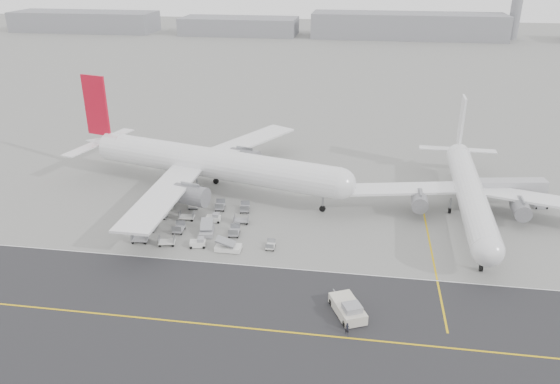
# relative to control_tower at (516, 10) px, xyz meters

# --- Properties ---
(ground) EXTENTS (700.00, 700.00, 0.00)m
(ground) POSITION_rel_control_tower_xyz_m (-100.00, -265.00, -16.25)
(ground) COLOR gray
(ground) RESTS_ON ground
(taxiway) EXTENTS (220.00, 59.00, 0.03)m
(taxiway) POSITION_rel_control_tower_xyz_m (-94.98, -282.98, -16.24)
(taxiway) COLOR #2C2C2F
(taxiway) RESTS_ON ground
(horizon_buildings) EXTENTS (520.00, 28.00, 28.00)m
(horizon_buildings) POSITION_rel_control_tower_xyz_m (-70.00, -5.00, -16.25)
(horizon_buildings) COLOR gray
(horizon_buildings) RESTS_ON ground
(control_tower) EXTENTS (7.00, 7.00, 31.25)m
(control_tower) POSITION_rel_control_tower_xyz_m (0.00, 0.00, 0.00)
(control_tower) COLOR gray
(control_tower) RESTS_ON ground
(airliner_a) EXTENTS (62.91, 61.53, 22.17)m
(airliner_a) POSITION_rel_control_tower_xyz_m (-114.19, -238.82, -9.88)
(airliner_a) COLOR white
(airliner_a) RESTS_ON ground
(airliner_b) EXTENTS (50.84, 51.47, 17.74)m
(airliner_b) POSITION_rel_control_tower_xyz_m (-62.12, -242.74, -11.14)
(airliner_b) COLOR white
(airliner_b) RESTS_ON ground
(pushback_tug) EXTENTS (5.70, 8.73, 2.53)m
(pushback_tug) POSITION_rel_control_tower_xyz_m (-83.32, -277.90, -15.22)
(pushback_tug) COLOR beige
(pushback_tug) RESTS_ON ground
(jet_bridge) EXTENTS (16.09, 5.62, 6.00)m
(jet_bridge) POSITION_rel_control_tower_xyz_m (-53.82, -237.90, -12.07)
(jet_bridge) COLOR gray
(jet_bridge) RESTS_ON ground
(gse_cluster) EXTENTS (25.72, 24.92, 2.19)m
(gse_cluster) POSITION_rel_control_tower_xyz_m (-112.15, -255.13, -16.25)
(gse_cluster) COLOR #97979C
(gse_cluster) RESTS_ON ground
(stray_dolly) EXTENTS (1.45, 2.33, 1.42)m
(stray_dolly) POSITION_rel_control_tower_xyz_m (-97.10, -261.22, -16.25)
(stray_dolly) COLOR silver
(stray_dolly) RESTS_ON ground
(ground_crew_a) EXTENTS (0.73, 0.57, 1.76)m
(ground_crew_a) POSITION_rel_control_tower_xyz_m (-83.26, -282.23, -15.37)
(ground_crew_a) COLOR black
(ground_crew_a) RESTS_ON ground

